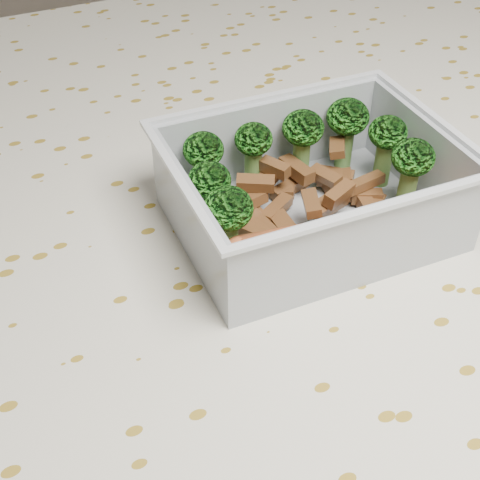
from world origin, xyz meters
name	(u,v)px	position (x,y,z in m)	size (l,w,h in m)	color
dining_table	(256,364)	(0.00, 0.00, 0.67)	(1.40, 0.90, 0.75)	brown
tablecloth	(257,316)	(0.00, 0.00, 0.72)	(1.46, 0.96, 0.19)	silver
lunch_container	(311,199)	(0.05, 0.03, 0.78)	(0.19, 0.15, 0.06)	silver
broccoli_florets	(296,157)	(0.05, 0.05, 0.80)	(0.16, 0.09, 0.05)	#608C3F
meat_pile	(303,196)	(0.05, 0.04, 0.77)	(0.11, 0.07, 0.03)	brown
sausage	(347,234)	(0.06, -0.01, 0.78)	(0.16, 0.04, 0.02)	#D26335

